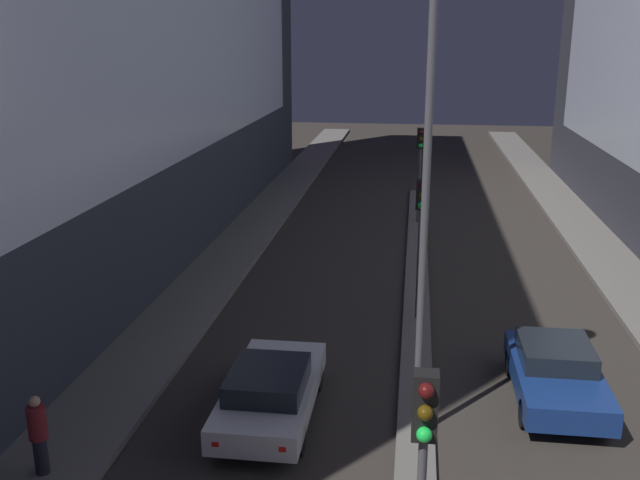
% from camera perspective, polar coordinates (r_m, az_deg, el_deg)
% --- Properties ---
extents(median_strip, '(0.82, 33.95, 0.13)m').
position_cam_1_polar(median_strip, '(23.21, 7.74, -4.99)').
color(median_strip, '#66605B').
rests_on(median_strip, ground).
extents(traffic_light_near, '(0.32, 0.42, 4.27)m').
position_cam_1_polar(traffic_light_near, '(9.48, 8.24, -16.64)').
color(traffic_light_near, '#4C4C51').
rests_on(traffic_light_near, median_strip).
extents(traffic_light_mid, '(0.32, 0.42, 4.27)m').
position_cam_1_polar(traffic_light_mid, '(20.85, 8.06, 1.82)').
color(traffic_light_mid, '#4C4C51').
rests_on(traffic_light_mid, median_strip).
extents(traffic_light_far, '(0.32, 0.42, 4.27)m').
position_cam_1_polar(traffic_light_far, '(32.12, 8.01, 6.86)').
color(traffic_light_far, '#4C4C51').
rests_on(traffic_light_far, median_strip).
extents(street_lamp, '(0.62, 0.62, 9.94)m').
position_cam_1_polar(street_lamp, '(13.90, 8.78, 11.49)').
color(street_lamp, '#4C4C51').
rests_on(street_lamp, median_strip).
extents(car_left_lane, '(1.92, 4.49, 1.35)m').
position_cam_1_polar(car_left_lane, '(16.33, -3.98, -11.93)').
color(car_left_lane, silver).
rests_on(car_left_lane, ground).
extents(car_right_lane, '(1.93, 4.15, 1.36)m').
position_cam_1_polar(car_right_lane, '(17.95, 18.34, -10.03)').
color(car_right_lane, navy).
rests_on(car_right_lane, ground).
extents(pedestrian_on_left_sidewalk, '(0.36, 0.36, 1.65)m').
position_cam_1_polar(pedestrian_on_left_sidewalk, '(15.09, -21.61, -14.17)').
color(pedestrian_on_left_sidewalk, black).
rests_on(pedestrian_on_left_sidewalk, sidewalk_left).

